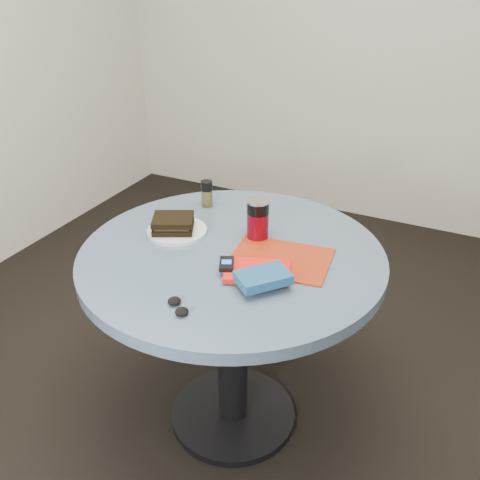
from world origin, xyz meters
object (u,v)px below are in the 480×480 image
at_px(sandwich, 173,223).
at_px(novel, 263,278).
at_px(red_book, 257,271).
at_px(soda_can, 258,219).
at_px(plate, 177,231).
at_px(mp3_player, 227,264).
at_px(magazine, 280,259).
at_px(pepper_grinder, 207,193).
at_px(headphones, 178,306).
at_px(table, 232,293).

height_order(sandwich, novel, sandwich).
bearing_deg(novel, sandwich, 107.68).
bearing_deg(red_book, novel, -73.68).
bearing_deg(sandwich, soda_can, 19.21).
xyz_separation_m(plate, soda_can, (0.27, 0.09, 0.06)).
bearing_deg(mp3_player, soda_can, 91.17).
xyz_separation_m(plate, red_book, (0.36, -0.13, 0.01)).
bearing_deg(plate, red_book, -19.30).
distance_m(red_book, novel, 0.08).
bearing_deg(soda_can, magazine, -38.84).
relative_size(soda_can, pepper_grinder, 1.39).
relative_size(magazine, red_book, 1.57).
height_order(magazine, headphones, headphones).
height_order(sandwich, soda_can, soda_can).
xyz_separation_m(table, sandwich, (-0.24, 0.03, 0.20)).
bearing_deg(magazine, pepper_grinder, 141.34).
distance_m(soda_can, red_book, 0.24).
relative_size(magazine, mp3_player, 3.58).
height_order(table, headphones, headphones).
relative_size(sandwich, magazine, 0.56).
bearing_deg(table, mp3_player, -70.41).
xyz_separation_m(sandwich, mp3_player, (0.28, -0.14, -0.01)).
xyz_separation_m(pepper_grinder, mp3_player, (0.28, -0.39, -0.02)).
bearing_deg(table, plate, 171.61).
xyz_separation_m(table, headphones, (0.01, -0.35, 0.17)).
bearing_deg(novel, red_book, 78.46).
xyz_separation_m(sandwich, soda_can, (0.28, 0.10, 0.03)).
bearing_deg(soda_can, pepper_grinder, 151.90).
height_order(pepper_grinder, mp3_player, pepper_grinder).
bearing_deg(sandwich, magazine, -0.75).
xyz_separation_m(plate, magazine, (0.39, -0.01, -0.00)).
xyz_separation_m(novel, headphones, (-0.17, -0.20, -0.03)).
height_order(table, pepper_grinder, pepper_grinder).
bearing_deg(pepper_grinder, soda_can, -28.10).
height_order(table, plate, plate).
distance_m(sandwich, mp3_player, 0.31).
distance_m(sandwich, novel, 0.45).
relative_size(sandwich, mp3_player, 2.00).
relative_size(red_book, novel, 1.31).
xyz_separation_m(plate, pepper_grinder, (-0.01, 0.24, 0.05)).
bearing_deg(mp3_player, pepper_grinder, 126.19).
distance_m(plate, headphones, 0.45).
bearing_deg(table, headphones, -88.16).
distance_m(table, headphones, 0.39).
bearing_deg(pepper_grinder, table, -48.23).
height_order(soda_can, novel, soda_can).
distance_m(soda_can, headphones, 0.47).
relative_size(sandwich, novel, 1.15).
bearing_deg(soda_can, table, -106.69).
bearing_deg(mp3_player, sandwich, 153.00).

